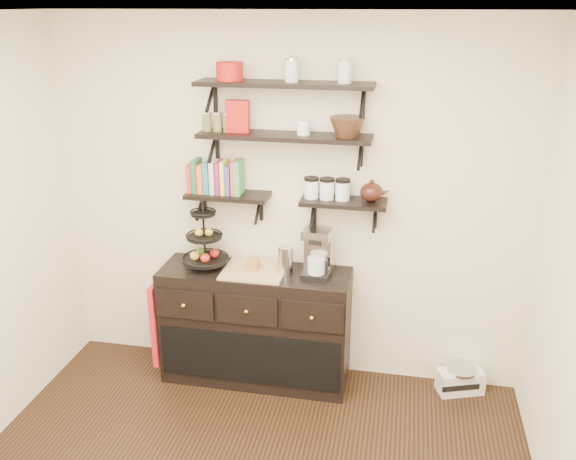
% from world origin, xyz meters
% --- Properties ---
extents(ceiling, '(3.50, 3.50, 0.02)m').
position_xyz_m(ceiling, '(0.00, 0.00, 2.70)').
color(ceiling, white).
rests_on(ceiling, back_wall).
extents(back_wall, '(3.50, 0.02, 2.70)m').
position_xyz_m(back_wall, '(0.00, 1.75, 1.35)').
color(back_wall, '#F4E7CF').
rests_on(back_wall, ground).
extents(shelf_top, '(1.20, 0.27, 0.23)m').
position_xyz_m(shelf_top, '(0.00, 1.62, 2.23)').
color(shelf_top, black).
rests_on(shelf_top, back_wall).
extents(shelf_mid, '(1.20, 0.27, 0.23)m').
position_xyz_m(shelf_mid, '(0.00, 1.62, 1.88)').
color(shelf_mid, black).
rests_on(shelf_mid, back_wall).
extents(shelf_low_left, '(0.60, 0.25, 0.23)m').
position_xyz_m(shelf_low_left, '(-0.42, 1.63, 1.43)').
color(shelf_low_left, black).
rests_on(shelf_low_left, back_wall).
extents(shelf_low_right, '(0.60, 0.25, 0.23)m').
position_xyz_m(shelf_low_right, '(0.42, 1.63, 1.43)').
color(shelf_low_right, black).
rests_on(shelf_low_right, back_wall).
extents(cookbooks, '(0.36, 0.15, 0.26)m').
position_xyz_m(cookbooks, '(-0.51, 1.63, 1.56)').
color(cookbooks, '#B93328').
rests_on(cookbooks, shelf_low_left).
extents(glass_canisters, '(0.32, 0.10, 0.13)m').
position_xyz_m(glass_canisters, '(0.30, 1.63, 1.51)').
color(glass_canisters, silver).
rests_on(glass_canisters, shelf_low_right).
extents(sideboard, '(1.40, 0.50, 0.92)m').
position_xyz_m(sideboard, '(-0.20, 1.51, 0.45)').
color(sideboard, black).
rests_on(sideboard, floor).
extents(fruit_stand, '(0.34, 0.34, 0.50)m').
position_xyz_m(fruit_stand, '(-0.57, 1.52, 1.07)').
color(fruit_stand, black).
rests_on(fruit_stand, sideboard).
extents(candle, '(0.08, 0.08, 0.08)m').
position_xyz_m(candle, '(-0.21, 1.51, 0.96)').
color(candle, '#9A6823').
rests_on(candle, sideboard).
extents(coffee_maker, '(0.21, 0.20, 0.36)m').
position_xyz_m(coffee_maker, '(0.25, 1.54, 1.07)').
color(coffee_maker, black).
rests_on(coffee_maker, sideboard).
extents(thermal_carafe, '(0.11, 0.11, 0.22)m').
position_xyz_m(thermal_carafe, '(0.03, 1.49, 1.01)').
color(thermal_carafe, silver).
rests_on(thermal_carafe, sideboard).
extents(apron, '(0.04, 0.28, 0.65)m').
position_xyz_m(apron, '(-0.93, 1.41, 0.47)').
color(apron, '#B31325').
rests_on(apron, sideboard).
extents(radio, '(0.37, 0.28, 0.20)m').
position_xyz_m(radio, '(1.34, 1.62, 0.10)').
color(radio, silver).
rests_on(radio, floor).
extents(recipe_box, '(0.16, 0.07, 0.22)m').
position_xyz_m(recipe_box, '(-0.33, 1.61, 2.01)').
color(recipe_box, '#AC1713').
rests_on(recipe_box, shelf_mid).
extents(walnut_bowl, '(0.24, 0.24, 0.13)m').
position_xyz_m(walnut_bowl, '(0.43, 1.61, 1.96)').
color(walnut_bowl, black).
rests_on(walnut_bowl, shelf_mid).
extents(ramekins, '(0.09, 0.09, 0.10)m').
position_xyz_m(ramekins, '(0.13, 1.61, 1.95)').
color(ramekins, white).
rests_on(ramekins, shelf_mid).
extents(teapot, '(0.23, 0.18, 0.16)m').
position_xyz_m(teapot, '(0.61, 1.63, 1.53)').
color(teapot, black).
rests_on(teapot, shelf_low_right).
extents(red_pot, '(0.18, 0.18, 0.12)m').
position_xyz_m(red_pot, '(-0.37, 1.61, 2.31)').
color(red_pot, '#AC1713').
rests_on(red_pot, shelf_top).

